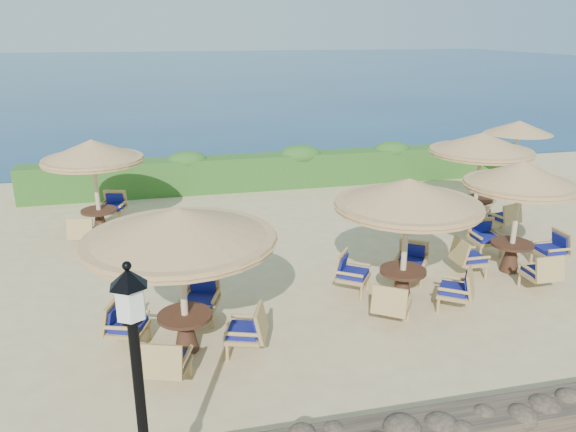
{
  "coord_description": "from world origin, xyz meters",
  "views": [
    {
      "loc": [
        -4.43,
        -11.85,
        5.46
      ],
      "look_at": [
        -1.61,
        0.17,
        1.3
      ],
      "focal_mm": 35.0,
      "sensor_mm": 36.0,
      "label": 1
    }
  ],
  "objects_px": {
    "lamp_post": "(143,424)",
    "cafe_set_1": "(407,216)",
    "extra_parasol": "(519,127)",
    "cafe_set_0": "(181,249)",
    "cafe_set_4": "(480,157)",
    "cafe_set_3": "(94,164)",
    "cafe_set_2": "(518,200)"
  },
  "relations": [
    {
      "from": "lamp_post",
      "to": "extra_parasol",
      "type": "xyz_separation_m",
      "value": [
        12.6,
        12.0,
        0.62
      ]
    },
    {
      "from": "cafe_set_3",
      "to": "cafe_set_4",
      "type": "xyz_separation_m",
      "value": [
        10.67,
        -1.42,
        -0.05
      ]
    },
    {
      "from": "extra_parasol",
      "to": "cafe_set_4",
      "type": "distance_m",
      "value": 4.46
    },
    {
      "from": "lamp_post",
      "to": "cafe_set_3",
      "type": "bearing_deg",
      "value": 97.4
    },
    {
      "from": "cafe_set_0",
      "to": "cafe_set_4",
      "type": "bearing_deg",
      "value": 30.5
    },
    {
      "from": "cafe_set_0",
      "to": "cafe_set_3",
      "type": "xyz_separation_m",
      "value": [
        -1.96,
        6.55,
        0.05
      ]
    },
    {
      "from": "lamp_post",
      "to": "cafe_set_0",
      "type": "xyz_separation_m",
      "value": [
        0.61,
        3.86,
        0.38
      ]
    },
    {
      "from": "cafe_set_0",
      "to": "cafe_set_4",
      "type": "height_order",
      "value": "same"
    },
    {
      "from": "extra_parasol",
      "to": "cafe_set_4",
      "type": "height_order",
      "value": "cafe_set_4"
    },
    {
      "from": "cafe_set_4",
      "to": "cafe_set_0",
      "type": "bearing_deg",
      "value": -149.5
    },
    {
      "from": "lamp_post",
      "to": "cafe_set_2",
      "type": "bearing_deg",
      "value": 34.16
    },
    {
      "from": "cafe_set_1",
      "to": "lamp_post",
      "type": "bearing_deg",
      "value": -137.1
    },
    {
      "from": "extra_parasol",
      "to": "cafe_set_2",
      "type": "distance_m",
      "value": 7.77
    },
    {
      "from": "extra_parasol",
      "to": "cafe_set_0",
      "type": "bearing_deg",
      "value": -145.82
    },
    {
      "from": "extra_parasol",
      "to": "cafe_set_3",
      "type": "height_order",
      "value": "cafe_set_3"
    },
    {
      "from": "lamp_post",
      "to": "cafe_set_0",
      "type": "relative_size",
      "value": 1.0
    },
    {
      "from": "extra_parasol",
      "to": "cafe_set_3",
      "type": "relative_size",
      "value": 0.83
    },
    {
      "from": "cafe_set_0",
      "to": "cafe_set_3",
      "type": "bearing_deg",
      "value": 106.65
    },
    {
      "from": "lamp_post",
      "to": "cafe_set_1",
      "type": "xyz_separation_m",
      "value": [
        5.12,
        4.76,
        0.32
      ]
    },
    {
      "from": "cafe_set_4",
      "to": "lamp_post",
      "type": "bearing_deg",
      "value": -136.03
    },
    {
      "from": "lamp_post",
      "to": "cafe_set_1",
      "type": "distance_m",
      "value": 7.0
    },
    {
      "from": "cafe_set_4",
      "to": "cafe_set_1",
      "type": "bearing_deg",
      "value": -134.77
    },
    {
      "from": "lamp_post",
      "to": "extra_parasol",
      "type": "height_order",
      "value": "lamp_post"
    },
    {
      "from": "lamp_post",
      "to": "cafe_set_4",
      "type": "bearing_deg",
      "value": 43.97
    },
    {
      "from": "cafe_set_3",
      "to": "cafe_set_4",
      "type": "bearing_deg",
      "value": -7.6
    },
    {
      "from": "extra_parasol",
      "to": "cafe_set_1",
      "type": "bearing_deg",
      "value": -135.92
    },
    {
      "from": "extra_parasol",
      "to": "cafe_set_2",
      "type": "relative_size",
      "value": 0.86
    },
    {
      "from": "cafe_set_4",
      "to": "extra_parasol",
      "type": "bearing_deg",
      "value": 42.53
    },
    {
      "from": "lamp_post",
      "to": "cafe_set_3",
      "type": "relative_size",
      "value": 1.15
    },
    {
      "from": "cafe_set_0",
      "to": "cafe_set_4",
      "type": "relative_size",
      "value": 1.12
    },
    {
      "from": "cafe_set_1",
      "to": "cafe_set_4",
      "type": "xyz_separation_m",
      "value": [
        4.19,
        4.23,
        0.07
      ]
    },
    {
      "from": "lamp_post",
      "to": "extra_parasol",
      "type": "distance_m",
      "value": 17.41
    }
  ]
}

